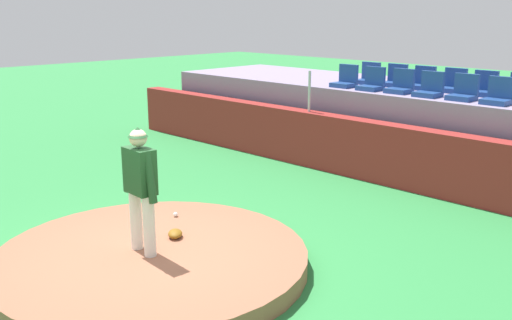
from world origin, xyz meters
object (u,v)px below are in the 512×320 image
object	(u,v)px
stadium_chair_4	(464,92)
stadium_chair_10	(483,88)
fielding_glove	(175,234)
stadium_chair_1	(372,83)
stadium_chair_2	(401,85)
stadium_chair_7	(395,79)
stadium_chair_5	(498,96)
stadium_chair_9	(453,85)
baseball	(176,214)
stadium_chair_0	(346,80)
stadium_chair_6	(368,77)
pitcher	(140,181)
stadium_chair_3	(430,89)
stadium_chair_8	(422,82)

from	to	relation	value
stadium_chair_4	stadium_chair_10	bearing A→B (deg)	-90.31
fielding_glove	stadium_chair_1	xyz separation A→B (m)	(-0.87, 6.06, 1.54)
fielding_glove	stadium_chair_2	bearing A→B (deg)	-49.78
fielding_glove	stadium_chair_7	size ratio (longest dim) A/B	0.60
stadium_chair_5	stadium_chair_9	world-z (taller)	same
baseball	stadium_chair_0	world-z (taller)	stadium_chair_0
stadium_chair_6	stadium_chair_10	bearing A→B (deg)	-179.88
stadium_chair_1	stadium_chair_4	distance (m)	2.07
stadium_chair_1	stadium_chair_4	xyz separation A→B (m)	(2.07, 0.04, 0.00)
baseball	stadium_chair_2	distance (m)	5.83
pitcher	fielding_glove	size ratio (longest dim) A/B	5.66
baseball	stadium_chair_10	world-z (taller)	stadium_chair_10
stadium_chair_3	stadium_chair_8	distance (m)	1.15
pitcher	stadium_chair_10	xyz separation A→B (m)	(1.09, 7.58, 0.61)
fielding_glove	baseball	bearing A→B (deg)	0.73
stadium_chair_0	stadium_chair_1	distance (m)	0.73
stadium_chair_1	stadium_chair_10	xyz separation A→B (m)	(2.07, 0.90, 0.00)
stadium_chair_6	stadium_chair_7	size ratio (longest dim) A/B	1.00
baseball	stadium_chair_0	distance (m)	5.85
stadium_chair_0	stadium_chair_2	xyz separation A→B (m)	(1.41, 0.03, 0.00)
stadium_chair_5	stadium_chair_6	bearing A→B (deg)	-14.32
pitcher	stadium_chair_1	size ratio (longest dim) A/B	3.40
pitcher	stadium_chair_10	bearing A→B (deg)	85.21
stadium_chair_1	stadium_chair_2	bearing A→B (deg)	-175.25
stadium_chair_1	stadium_chair_6	size ratio (longest dim) A/B	1.00
stadium_chair_6	stadium_chair_9	distance (m)	2.10
stadium_chair_9	stadium_chair_2	bearing A→B (deg)	51.56
stadium_chair_3	stadium_chair_7	world-z (taller)	same
fielding_glove	stadium_chair_9	size ratio (longest dim) A/B	0.60
stadium_chair_3	stadium_chair_8	xyz separation A→B (m)	(-0.68, 0.92, 0.00)
stadium_chair_2	stadium_chair_6	size ratio (longest dim) A/B	1.00
pitcher	stadium_chair_8	world-z (taller)	stadium_chair_8
stadium_chair_0	stadium_chair_8	size ratio (longest dim) A/B	1.00
stadium_chair_2	stadium_chair_5	xyz separation A→B (m)	(2.08, -0.04, 0.00)
stadium_chair_2	stadium_chair_4	distance (m)	1.39
stadium_chair_4	stadium_chair_7	distance (m)	2.26
baseball	stadium_chair_8	xyz separation A→B (m)	(0.50, 6.46, 1.56)
stadium_chair_6	stadium_chair_2	bearing A→B (deg)	148.71
baseball	stadium_chair_1	size ratio (longest dim) A/B	0.15
stadium_chair_7	stadium_chair_10	xyz separation A→B (m)	(2.08, -0.03, 0.00)
stadium_chair_4	stadium_chair_6	bearing A→B (deg)	-17.18
stadium_chair_3	stadium_chair_9	distance (m)	0.95
stadium_chair_0	stadium_chair_3	bearing A→B (deg)	179.19
pitcher	stadium_chair_0	distance (m)	6.94
stadium_chair_7	fielding_glove	bearing A→B (deg)	97.17
baseball	stadium_chair_0	bearing A→B (deg)	99.35
fielding_glove	stadium_chair_3	distance (m)	6.28
stadium_chair_10	stadium_chair_6	bearing A→B (deg)	0.12
stadium_chair_6	stadium_chair_8	bearing A→B (deg)	-179.00
baseball	pitcher	bearing A→B (deg)	-55.03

